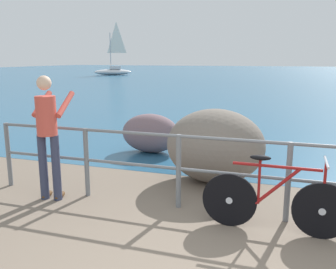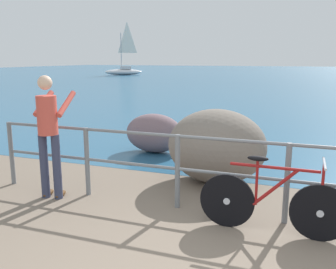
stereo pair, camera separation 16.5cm
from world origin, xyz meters
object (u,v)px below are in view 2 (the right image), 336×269
object	(u,v)px
breakwater_boulder_main	(217,146)
sailboat	(124,69)
person_at_railing	(49,131)
breakwater_boulder_left	(154,133)
bicycle	(272,202)

from	to	relation	value
breakwater_boulder_main	sailboat	world-z (taller)	sailboat
breakwater_boulder_main	sailboat	distance (m)	39.30
person_at_railing	breakwater_boulder_left	world-z (taller)	person_at_railing
breakwater_boulder_main	breakwater_boulder_left	size ratio (longest dim) A/B	1.26
person_at_railing	breakwater_boulder_main	size ratio (longest dim) A/B	1.11
bicycle	breakwater_boulder_main	world-z (taller)	breakwater_boulder_main
person_at_railing	sailboat	size ratio (longest dim) A/B	0.29
breakwater_boulder_main	sailboat	size ratio (longest dim) A/B	0.26
breakwater_boulder_left	bicycle	bearing A→B (deg)	-48.25
bicycle	breakwater_boulder_left	xyz separation A→B (m)	(-2.72, 3.05, 0.03)
breakwater_boulder_main	sailboat	bearing A→B (deg)	119.12
sailboat	bicycle	bearing A→B (deg)	92.11
breakwater_boulder_left	sailboat	size ratio (longest dim) A/B	0.21
breakwater_boulder_left	person_at_railing	bearing A→B (deg)	-97.48
sailboat	breakwater_boulder_left	bearing A→B (deg)	90.75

